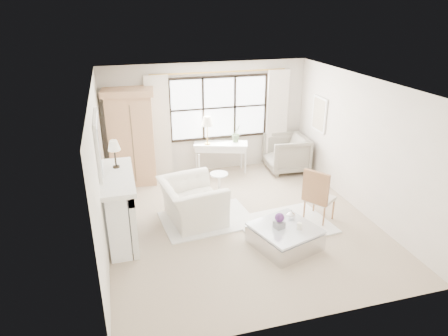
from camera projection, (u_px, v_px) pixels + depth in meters
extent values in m
plane|color=tan|center=(240.00, 221.00, 7.84)|extent=(5.50, 5.50, 0.00)
plane|color=white|center=(243.00, 84.00, 6.80)|extent=(5.50, 5.50, 0.00)
plane|color=beige|center=(207.00, 118.00, 9.77)|extent=(5.00, 0.00, 5.00)
plane|color=beige|center=(310.00, 235.00, 4.88)|extent=(5.00, 0.00, 5.00)
plane|color=silver|center=(100.00, 172.00, 6.71)|extent=(0.00, 5.50, 5.50)
plane|color=silver|center=(361.00, 145.00, 7.94)|extent=(0.00, 5.50, 5.50)
cube|color=white|center=(219.00, 108.00, 9.73)|extent=(2.40, 0.02, 1.50)
cylinder|color=#AC823C|center=(219.00, 72.00, 9.34)|extent=(3.30, 0.04, 0.04)
cube|color=beige|center=(159.00, 128.00, 9.43)|extent=(0.55, 0.10, 2.47)
cube|color=silver|center=(277.00, 119.00, 10.17)|extent=(0.55, 0.10, 2.47)
cube|color=white|center=(118.00, 210.00, 7.05)|extent=(0.34, 1.50, 1.18)
cube|color=#B0B0B7|center=(128.00, 212.00, 7.12)|extent=(0.03, 1.22, 0.97)
cube|color=black|center=(129.00, 222.00, 7.20)|extent=(0.06, 0.52, 0.50)
cube|color=white|center=(116.00, 177.00, 6.82)|extent=(0.58, 1.66, 0.08)
cube|color=silver|center=(98.00, 144.00, 6.52)|extent=(0.05, 1.15, 0.95)
cube|color=silver|center=(100.00, 144.00, 6.53)|extent=(0.02, 1.00, 0.80)
cube|color=white|center=(319.00, 114.00, 9.37)|extent=(0.04, 0.62, 0.82)
cube|color=beige|center=(319.00, 114.00, 9.36)|extent=(0.01, 0.52, 0.72)
cylinder|color=black|center=(116.00, 167.00, 7.10)|extent=(0.12, 0.12, 0.03)
cylinder|color=black|center=(115.00, 158.00, 7.04)|extent=(0.03, 0.03, 0.30)
cone|color=beige|center=(114.00, 145.00, 6.95)|extent=(0.22, 0.22, 0.18)
cube|color=tan|center=(132.00, 140.00, 9.16)|extent=(1.06, 0.70, 2.10)
cube|color=tan|center=(127.00, 92.00, 8.73)|extent=(1.19, 0.81, 0.14)
cube|color=white|center=(221.00, 148.00, 9.79)|extent=(1.31, 0.77, 0.14)
cube|color=white|center=(221.00, 144.00, 9.76)|extent=(1.38, 0.82, 0.06)
cylinder|color=#B1883D|center=(207.00, 144.00, 9.66)|extent=(0.14, 0.14, 0.03)
cylinder|color=#B1883D|center=(207.00, 134.00, 9.57)|extent=(0.02, 0.02, 0.46)
cone|color=beige|center=(207.00, 121.00, 9.45)|extent=(0.28, 0.28, 0.22)
imported|color=#526745|center=(236.00, 133.00, 9.77)|extent=(0.30, 0.29, 0.44)
cylinder|color=white|center=(219.00, 194.00, 8.95)|extent=(0.26, 0.26, 0.03)
cylinder|color=white|center=(219.00, 184.00, 8.86)|extent=(0.06, 0.06, 0.44)
cylinder|color=white|center=(219.00, 174.00, 8.76)|extent=(0.40, 0.40, 0.03)
cube|color=white|center=(207.00, 219.00, 7.88)|extent=(1.85, 1.39, 0.03)
cube|color=white|center=(285.00, 225.00, 7.70)|extent=(1.82, 1.45, 0.03)
imported|color=white|center=(192.00, 202.00, 7.74)|extent=(1.26, 1.40, 0.81)
imported|color=gray|center=(286.00, 153.00, 10.06)|extent=(1.07, 1.04, 0.91)
cube|color=beige|center=(320.00, 199.00, 7.74)|extent=(0.65, 0.66, 0.07)
cube|color=#A87146|center=(316.00, 188.00, 7.45)|extent=(0.31, 0.42, 0.60)
cube|color=silver|center=(285.00, 238.00, 7.01)|extent=(1.26, 1.26, 0.32)
cube|color=silver|center=(285.00, 228.00, 6.93)|extent=(1.26, 1.26, 0.04)
cube|color=gray|center=(279.00, 225.00, 6.88)|extent=(0.20, 0.20, 0.12)
sphere|color=#572B6D|center=(280.00, 217.00, 6.82)|extent=(0.16, 0.16, 0.16)
cylinder|color=white|center=(299.00, 226.00, 6.83)|extent=(0.09, 0.09, 0.12)
imported|color=white|center=(291.00, 214.00, 7.16)|extent=(0.20, 0.20, 0.17)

